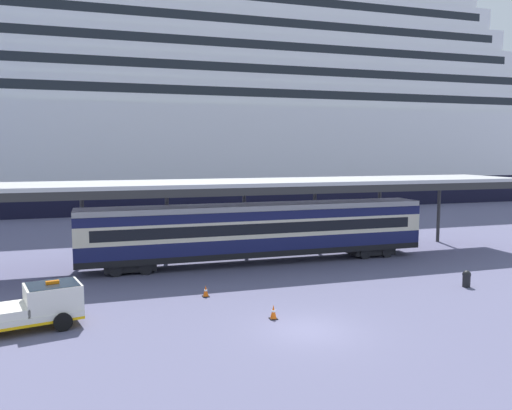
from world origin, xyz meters
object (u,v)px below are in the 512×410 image
(quay_bollard, at_px, (467,278))
(train_carriage, at_px, (258,230))
(cruise_ship, at_px, (177,97))
(service_truck, at_px, (31,307))
(traffic_cone_mid, at_px, (206,291))
(traffic_cone_near, at_px, (273,312))

(quay_bollard, bearing_deg, train_carriage, 134.77)
(cruise_ship, bearing_deg, service_truck, -105.78)
(train_carriage, bearing_deg, cruise_ship, 88.49)
(service_truck, height_order, traffic_cone_mid, service_truck)
(service_truck, relative_size, traffic_cone_near, 8.13)
(train_carriage, distance_m, traffic_cone_mid, 8.95)
(cruise_ship, distance_m, train_carriage, 43.95)
(traffic_cone_near, height_order, traffic_cone_mid, traffic_cone_near)
(traffic_cone_near, xyz_separation_m, quay_bollard, (12.41, 2.00, 0.18))
(train_carriage, height_order, traffic_cone_mid, train_carriage)
(service_truck, bearing_deg, train_carriage, 35.49)
(cruise_ship, xyz_separation_m, traffic_cone_near, (-4.02, -53.46, -15.23))
(cruise_ship, xyz_separation_m, quay_bollard, (8.39, -51.46, -15.05))
(traffic_cone_mid, bearing_deg, cruise_ship, 82.72)
(traffic_cone_mid, relative_size, quay_bollard, 0.64)
(train_carriage, xyz_separation_m, traffic_cone_near, (-2.91, -11.57, -1.98))
(traffic_cone_near, bearing_deg, quay_bollard, 9.14)
(train_carriage, relative_size, service_truck, 4.35)
(quay_bollard, bearing_deg, traffic_cone_near, -170.86)
(traffic_cone_near, height_order, quay_bollard, quay_bollard)
(traffic_cone_mid, bearing_deg, train_carriage, 53.86)
(cruise_ship, distance_m, service_truck, 55.44)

